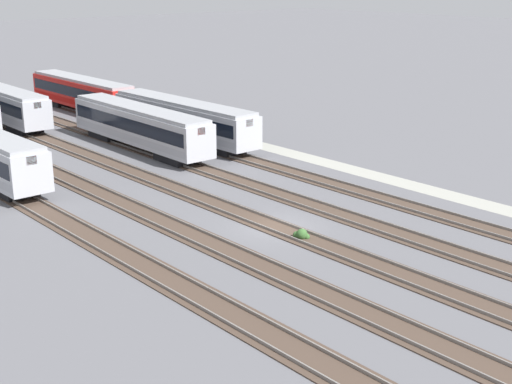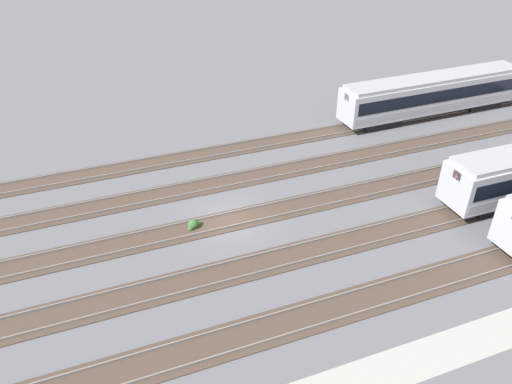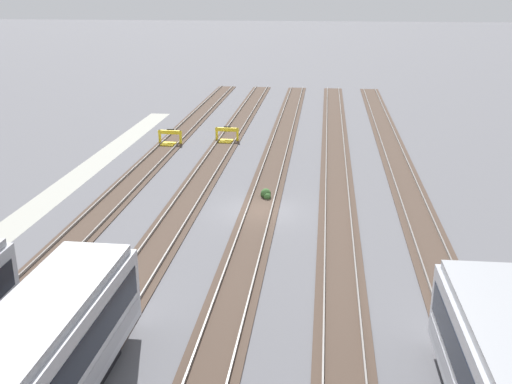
# 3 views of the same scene
# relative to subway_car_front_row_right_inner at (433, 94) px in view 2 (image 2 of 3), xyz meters

# --- Properties ---
(ground_plane) EXTENTS (400.00, 400.00, 0.00)m
(ground_plane) POSITION_rel_subway_car_front_row_right_inner_xyz_m (-22.28, -9.14, -2.04)
(ground_plane) COLOR #5B5B60
(rail_track_nearest) EXTENTS (90.00, 2.23, 0.21)m
(rail_track_nearest) POSITION_rel_subway_car_front_row_right_inner_xyz_m (-22.28, -18.30, -2.00)
(rail_track_nearest) COLOR #47382D
(rail_track_nearest) RESTS_ON ground
(rail_track_near_inner) EXTENTS (90.00, 2.23, 0.21)m
(rail_track_near_inner) POSITION_rel_subway_car_front_row_right_inner_xyz_m (-22.28, -13.72, -2.00)
(rail_track_near_inner) COLOR #47382D
(rail_track_near_inner) RESTS_ON ground
(rail_track_middle) EXTENTS (90.00, 2.24, 0.21)m
(rail_track_middle) POSITION_rel_subway_car_front_row_right_inner_xyz_m (-22.28, -9.14, -2.00)
(rail_track_middle) COLOR #47382D
(rail_track_middle) RESTS_ON ground
(rail_track_far_inner) EXTENTS (90.00, 2.23, 0.21)m
(rail_track_far_inner) POSITION_rel_subway_car_front_row_right_inner_xyz_m (-22.28, -4.55, -2.00)
(rail_track_far_inner) COLOR #47382D
(rail_track_far_inner) RESTS_ON ground
(rail_track_farthest) EXTENTS (90.00, 2.23, 0.21)m
(rail_track_farthest) POSITION_rel_subway_car_front_row_right_inner_xyz_m (-22.28, 0.03, -2.00)
(rail_track_farthest) COLOR #47382D
(rail_track_farthest) RESTS_ON ground
(subway_car_front_row_right_inner) EXTENTS (18.04, 3.08, 3.70)m
(subway_car_front_row_right_inner) POSITION_rel_subway_car_front_row_right_inner_xyz_m (0.00, 0.00, 0.00)
(subway_car_front_row_right_inner) COLOR #ADAFB7
(subway_car_front_row_right_inner) RESTS_ON ground
(weed_clump) EXTENTS (0.92, 0.70, 0.64)m
(weed_clump) POSITION_rel_subway_car_front_row_right_inner_xyz_m (-24.61, -8.99, -1.80)
(weed_clump) COLOR #38602D
(weed_clump) RESTS_ON ground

